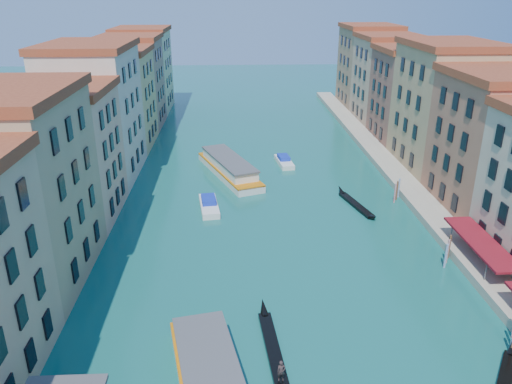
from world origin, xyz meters
TOP-DOWN VIEW (x-y plane):
  - left_bank_palazzos at (-26.00, 64.68)m, footprint 12.80×128.40m
  - right_bank_palazzos at (30.00, 65.00)m, footprint 12.80×128.40m
  - quay at (22.00, 65.00)m, footprint 4.00×140.00m
  - mooring_poles_right at (19.10, 28.80)m, footprint 1.44×54.24m
  - vaporetto_far at (-5.07, 69.84)m, footprint 10.98×19.74m
  - gondola_fore at (-1.37, 26.37)m, footprint 1.99×12.41m
  - gondola_right at (15.87, 21.18)m, footprint 6.87×9.41m
  - gondola_far at (12.70, 56.20)m, footprint 3.71×11.47m
  - motorboat_mid at (-7.86, 56.24)m, footprint 3.24×7.64m
  - motorboat_far at (4.51, 74.86)m, footprint 3.04×7.12m

SIDE VIEW (x-z plane):
  - gondola_far at x=12.70m, z-range -0.49..1.16m
  - gondola_right at x=15.87m, z-range -0.67..1.50m
  - gondola_fore at x=-1.37m, z-range -0.82..1.65m
  - quay at x=22.00m, z-range 0.00..1.00m
  - motorboat_far at x=4.51m, z-range -0.16..1.27m
  - motorboat_mid at x=-7.86m, z-range -0.17..1.36m
  - mooring_poles_right at x=19.10m, z-range -0.30..2.90m
  - vaporetto_far at x=-5.07m, z-range -0.14..2.75m
  - left_bank_palazzos at x=-26.00m, z-range -0.79..20.21m
  - right_bank_palazzos at x=30.00m, z-range -0.75..20.25m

